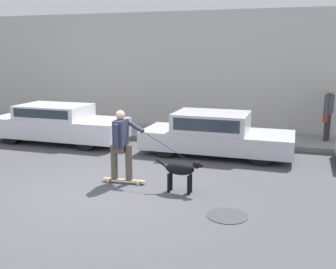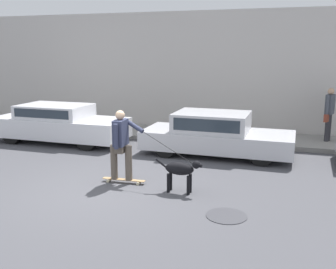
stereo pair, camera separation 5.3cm
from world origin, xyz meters
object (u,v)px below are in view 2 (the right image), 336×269
at_px(parked_car_0, 59,124).
at_px(parked_car_1, 216,135).
at_px(pedestrian_with_bag, 329,112).
at_px(dog, 181,170).
at_px(skateboarder, 121,143).

height_order(parked_car_0, parked_car_1, parked_car_0).
bearing_deg(pedestrian_with_bag, parked_car_1, 56.02).
relative_size(dog, pedestrian_with_bag, 0.61).
distance_m(parked_car_0, dog, 6.13).
relative_size(parked_car_1, skateboarder, 1.90).
xyz_separation_m(parked_car_0, dog, (5.15, -3.33, -0.12)).
bearing_deg(parked_car_1, pedestrian_with_bag, 35.88).
xyz_separation_m(parked_car_1, skateboarder, (-1.55, -3.14, 0.36)).
bearing_deg(parked_car_1, skateboarder, -115.91).
height_order(skateboarder, pedestrian_with_bag, pedestrian_with_bag).
height_order(parked_car_1, pedestrian_with_bag, pedestrian_with_bag).
bearing_deg(pedestrian_with_bag, dog, 80.21).
bearing_deg(dog, parked_car_0, 148.52).
bearing_deg(parked_car_1, dog, -91.18).
height_order(dog, skateboarder, skateboarder).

